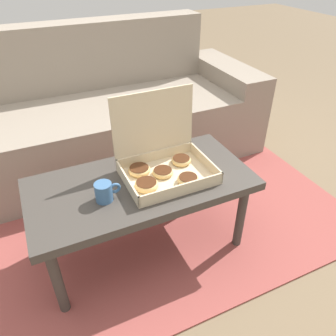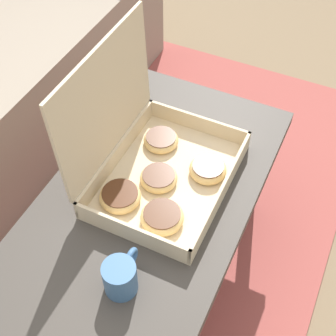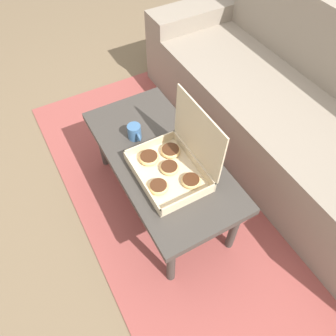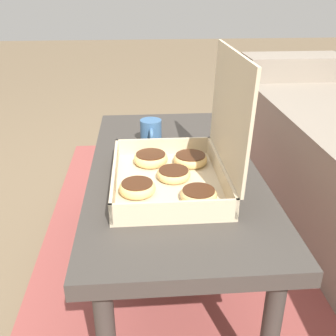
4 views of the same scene
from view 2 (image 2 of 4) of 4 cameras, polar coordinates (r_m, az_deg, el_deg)
name	(u,v)px [view 2 (image 2 of 4)]	position (r m, az deg, el deg)	size (l,w,h in m)	color
ground_plane	(107,275)	(1.54, -7.43, -12.82)	(12.00, 12.00, 0.00)	#756047
area_rug	(29,240)	(1.65, -16.56, -8.36)	(2.41, 1.84, 0.01)	#994742
coffee_table	(138,224)	(1.17, -3.65, -6.84)	(1.00, 0.49, 0.43)	#3D3833
pastry_box	(153,164)	(1.14, -1.86, 0.51)	(0.39, 0.31, 0.35)	beige
coffee_mug	(121,277)	(1.00, -5.78, -13.04)	(0.11, 0.07, 0.08)	#3D6693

